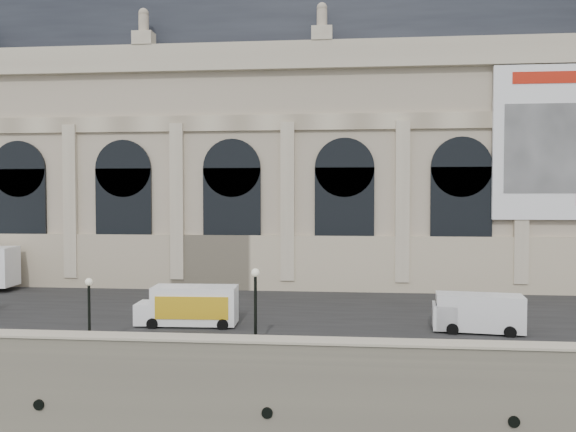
% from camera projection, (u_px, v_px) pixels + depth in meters
% --- Properties ---
extents(quay, '(160.00, 70.00, 6.00)m').
position_uv_depth(quay, '(290.00, 298.00, 63.19)').
color(quay, gray).
rests_on(quay, ground).
extents(street, '(160.00, 24.00, 0.06)m').
position_uv_depth(street, '(265.00, 308.00, 42.19)').
color(street, '#2D2D2D').
rests_on(street, quay).
extents(parapet, '(160.00, 1.40, 1.21)m').
position_uv_depth(parapet, '(230.00, 349.00, 28.83)').
color(parapet, gray).
rests_on(parapet, quay).
extents(museum, '(69.00, 18.70, 29.10)m').
position_uv_depth(museum, '(230.00, 147.00, 59.04)').
color(museum, '#BEAB92').
rests_on(museum, quay).
extents(van_c, '(5.59, 2.74, 2.39)m').
position_uv_depth(van_c, '(474.00, 313.00, 34.80)').
color(van_c, silver).
rests_on(van_c, quay).
extents(box_truck, '(6.58, 2.54, 2.62)m').
position_uv_depth(box_truck, '(189.00, 306.00, 36.51)').
color(box_truck, white).
rests_on(box_truck, quay).
extents(lamp_left, '(0.41, 0.41, 4.01)m').
position_uv_depth(lamp_left, '(89.00, 315.00, 30.60)').
color(lamp_left, black).
rests_on(lamp_left, quay).
extents(lamp_right, '(0.46, 0.46, 4.54)m').
position_uv_depth(lamp_right, '(255.00, 310.00, 30.63)').
color(lamp_right, black).
rests_on(lamp_right, quay).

